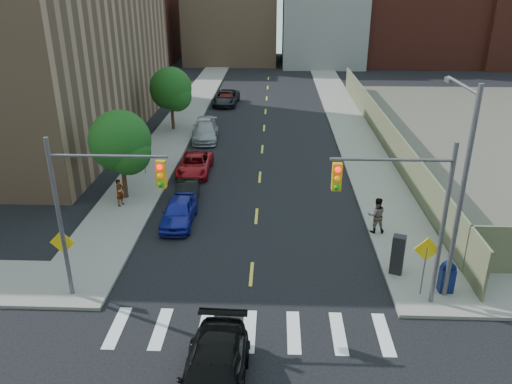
# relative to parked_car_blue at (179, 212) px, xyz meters

# --- Properties ---
(sidewalk_nw) EXTENTS (3.50, 73.00, 0.15)m
(sidewalk_nw) POSITION_rel_parked_car_blue_xyz_m (-3.55, 28.56, -0.63)
(sidewalk_nw) COLOR gray
(sidewalk_nw) RESTS_ON ground
(sidewalk_ne) EXTENTS (3.50, 73.00, 0.15)m
(sidewalk_ne) POSITION_rel_parked_car_blue_xyz_m (11.95, 28.56, -0.63)
(sidewalk_ne) COLOR gray
(sidewalk_ne) RESTS_ON ground
(fence_north) EXTENTS (0.12, 44.00, 2.50)m
(fence_north) POSITION_rel_parked_car_blue_xyz_m (13.80, 15.06, 0.55)
(fence_north) COLOR #676C4B
(fence_north) RESTS_ON ground
(bg_bldg_west) EXTENTS (14.00, 18.00, 12.00)m
(bg_bldg_west) POSITION_rel_parked_car_blue_xyz_m (-17.80, 57.06, 5.30)
(bg_bldg_west) COLOR #592319
(bg_bldg_west) RESTS_ON ground
(bg_bldg_midwest) EXTENTS (14.00, 16.00, 15.00)m
(bg_bldg_midwest) POSITION_rel_parked_car_blue_xyz_m (-1.80, 59.06, 6.80)
(bg_bldg_midwest) COLOR #8C6B4C
(bg_bldg_midwest) RESTS_ON ground
(bg_bldg_center) EXTENTS (12.00, 16.00, 10.00)m
(bg_bldg_center) POSITION_rel_parked_car_blue_xyz_m (12.20, 57.06, 4.30)
(bg_bldg_center) COLOR gray
(bg_bldg_center) RESTS_ON ground
(bg_bldg_east) EXTENTS (18.00, 18.00, 16.00)m
(bg_bldg_east) POSITION_rel_parked_car_blue_xyz_m (26.20, 59.06, 7.30)
(bg_bldg_east) COLOR #592319
(bg_bldg_east) RESTS_ON ground
(signal_nw) EXTENTS (4.59, 0.30, 7.00)m
(signal_nw) POSITION_rel_parked_car_blue_xyz_m (-1.78, -6.94, 3.83)
(signal_nw) COLOR #59595E
(signal_nw) RESTS_ON ground
(signal_ne) EXTENTS (4.59, 0.30, 7.00)m
(signal_ne) POSITION_rel_parked_car_blue_xyz_m (10.18, -6.94, 3.83)
(signal_ne) COLOR #59595E
(signal_ne) RESTS_ON ground
(streetlight_ne) EXTENTS (0.25, 3.70, 9.00)m
(streetlight_ne) POSITION_rel_parked_car_blue_xyz_m (12.40, -6.04, 4.52)
(streetlight_ne) COLOR #59595E
(streetlight_ne) RESTS_ON ground
(warn_sign_nw) EXTENTS (1.06, 0.06, 2.83)m
(warn_sign_nw) POSITION_rel_parked_car_blue_xyz_m (-3.60, -6.44, 1.29)
(warn_sign_nw) COLOR #59595E
(warn_sign_nw) RESTS_ON ground
(warn_sign_ne) EXTENTS (1.06, 0.06, 2.83)m
(warn_sign_ne) POSITION_rel_parked_car_blue_xyz_m (11.40, -6.44, 1.29)
(warn_sign_ne) COLOR #59595E
(warn_sign_ne) RESTS_ON ground
(warn_sign_midwest) EXTENTS (1.06, 0.06, 2.83)m
(warn_sign_midwest) POSITION_rel_parked_car_blue_xyz_m (-3.60, 7.06, 1.29)
(warn_sign_midwest) COLOR #59595E
(warn_sign_midwest) RESTS_ON ground
(tree_west_near) EXTENTS (3.66, 3.64, 5.52)m
(tree_west_near) POSITION_rel_parked_car_blue_xyz_m (-3.80, 3.10, 2.78)
(tree_west_near) COLOR #332114
(tree_west_near) RESTS_ON ground
(tree_west_far) EXTENTS (3.66, 3.64, 5.52)m
(tree_west_far) POSITION_rel_parked_car_blue_xyz_m (-3.80, 18.10, 2.78)
(tree_west_far) COLOR #332114
(tree_west_far) RESTS_ON ground
(parked_car_blue) EXTENTS (1.66, 4.12, 1.40)m
(parked_car_blue) POSITION_rel_parked_car_blue_xyz_m (0.00, 0.00, 0.00)
(parked_car_blue) COLOR navy
(parked_car_blue) RESTS_ON ground
(parked_car_black) EXTENTS (1.59, 3.81, 1.22)m
(parked_car_black) POSITION_rel_parked_car_blue_xyz_m (0.00, 2.80, -0.09)
(parked_car_black) COLOR black
(parked_car_black) RESTS_ON ground
(parked_car_red) EXTENTS (2.18, 4.68, 1.30)m
(parked_car_red) POSITION_rel_parked_car_blue_xyz_m (-0.30, 7.61, -0.05)
(parked_car_red) COLOR maroon
(parked_car_red) RESTS_ON ground
(parked_car_silver) EXTENTS (2.28, 4.96, 1.41)m
(parked_car_silver) POSITION_rel_parked_car_blue_xyz_m (-0.56, 15.31, 0.00)
(parked_car_silver) COLOR #94969B
(parked_car_silver) RESTS_ON ground
(parked_car_white) EXTENTS (1.89, 4.41, 1.48)m
(parked_car_white) POSITION_rel_parked_car_blue_xyz_m (-0.91, 17.03, 0.04)
(parked_car_white) COLOR silver
(parked_car_white) RESTS_ON ground
(parked_car_maroon) EXTENTS (1.54, 3.79, 1.22)m
(parked_car_maroon) POSITION_rel_parked_car_blue_xyz_m (0.00, 27.64, -0.09)
(parked_car_maroon) COLOR #440F0D
(parked_car_maroon) RESTS_ON ground
(parked_car_grey) EXTENTS (2.73, 5.43, 1.47)m
(parked_car_grey) POSITION_rel_parked_car_blue_xyz_m (-0.06, 27.92, 0.04)
(parked_car_grey) COLOR black
(parked_car_grey) RESTS_ON ground
(black_sedan) EXTENTS (2.28, 5.25, 1.51)m
(black_sedan) POSITION_rel_parked_car_blue_xyz_m (3.33, -12.11, 0.05)
(black_sedan) COLOR black
(black_sedan) RESTS_ON ground
(mailbox) EXTENTS (0.60, 0.46, 1.44)m
(mailbox) POSITION_rel_parked_car_blue_xyz_m (12.50, -6.18, 0.15)
(mailbox) COLOR #0D1A51
(mailbox) RESTS_ON sidewalk_ne
(payphone) EXTENTS (0.68, 0.62, 1.85)m
(payphone) POSITION_rel_parked_car_blue_xyz_m (10.72, -4.80, 0.37)
(payphone) COLOR black
(payphone) RESTS_ON sidewalk_ne
(pedestrian_west) EXTENTS (0.59, 0.70, 1.62)m
(pedestrian_west) POSITION_rel_parked_car_blue_xyz_m (-3.77, 1.89, 0.26)
(pedestrian_west) COLOR gray
(pedestrian_west) RESTS_ON sidewalk_nw
(pedestrian_east) EXTENTS (0.95, 0.74, 1.93)m
(pedestrian_east) POSITION_rel_parked_car_blue_xyz_m (10.50, -0.88, 0.41)
(pedestrian_east) COLOR gray
(pedestrian_east) RESTS_ON sidewalk_ne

